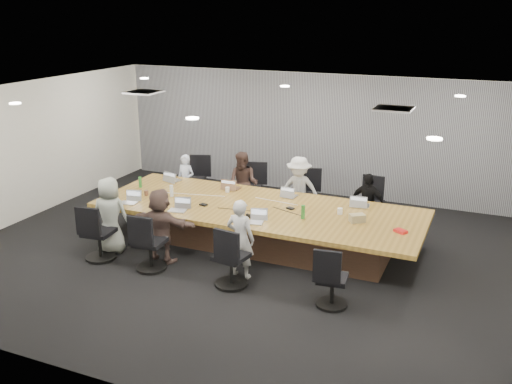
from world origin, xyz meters
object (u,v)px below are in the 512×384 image
at_px(person_4, 110,215).
at_px(chair_1, 250,191).
at_px(laptop_0, 172,180).
at_px(person_3, 367,203).
at_px(chair_3, 370,207).
at_px(person_2, 299,190).
at_px(chair_6, 231,261).
at_px(person_6, 240,239).
at_px(person_0, 186,181).
at_px(laptop_3, 361,205).
at_px(chair_4, 99,237).
at_px(bottle_clear, 172,191).
at_px(person_5, 161,226).
at_px(conference_table, 258,224).
at_px(bottle_green_right, 303,212).
at_px(person_1, 243,184).
at_px(laptop_2, 289,196).
at_px(canvas_bag, 357,218).
at_px(mug_brown, 146,193).
at_px(chair_7, 332,283).
at_px(laptop_1, 232,188).
at_px(laptop_6, 254,223).
at_px(bottle_green_left, 140,182).
at_px(chair_0, 194,183).
at_px(stapler, 250,216).
at_px(chair_2, 304,198).
at_px(snack_packet, 401,231).
at_px(chair_5, 150,247).
at_px(laptop_5, 177,211).
at_px(laptop_4, 128,203).

bearing_deg(person_4, chair_1, -127.17).
distance_m(laptop_0, person_3, 4.06).
bearing_deg(chair_3, person_2, 17.77).
height_order(chair_6, person_6, person_6).
bearing_deg(person_0, laptop_3, -4.34).
bearing_deg(chair_4, bottle_clear, 65.35).
xyz_separation_m(chair_6, person_5, (-1.50, 0.35, 0.25)).
xyz_separation_m(conference_table, person_0, (-2.31, 1.35, 0.18)).
bearing_deg(bottle_green_right, person_6, -122.42).
relative_size(person_1, person_6, 1.02).
relative_size(laptop_2, canvas_bag, 1.15).
bearing_deg(mug_brown, chair_3, 26.31).
distance_m(chair_7, laptop_1, 3.79).
height_order(person_1, laptop_1, person_1).
distance_m(person_3, bottle_green_right, 1.80).
distance_m(chair_1, laptop_6, 2.78).
height_order(person_3, bottle_clear, person_3).
relative_size(laptop_0, laptop_6, 1.14).
distance_m(laptop_0, bottle_clear, 1.08).
bearing_deg(conference_table, bottle_green_left, 177.21).
distance_m(chair_0, stapler, 3.34).
distance_m(person_5, stapler, 1.53).
xyz_separation_m(chair_3, person_4, (-4.00, -3.05, 0.29)).
height_order(laptop_0, person_1, person_1).
distance_m(chair_2, laptop_2, 0.96).
bearing_deg(person_4, chair_7, 162.26).
height_order(chair_6, laptop_0, chair_6).
xyz_separation_m(person_0, snack_packet, (4.93, -1.59, 0.18)).
xyz_separation_m(chair_5, bottle_green_left, (-1.41, 1.83, 0.44)).
relative_size(chair_0, stapler, 5.60).
bearing_deg(chair_0, bottle_clear, 87.66).
bearing_deg(bottle_green_right, chair_6, -115.65).
bearing_deg(laptop_1, conference_table, 137.18).
xyz_separation_m(chair_5, canvas_bag, (3.09, 1.64, 0.40)).
relative_size(chair_1, person_0, 0.72).
xyz_separation_m(conference_table, canvas_bag, (1.85, -0.06, 0.41)).
bearing_deg(chair_1, chair_7, 111.95).
bearing_deg(stapler, laptop_1, 150.07).
bearing_deg(laptop_5, chair_2, 46.63).
relative_size(chair_7, person_5, 0.56).
xyz_separation_m(person_2, stapler, (-0.22, -1.94, 0.08)).
bearing_deg(bottle_green_right, bottle_clear, 176.98).
bearing_deg(canvas_bag, snack_packet, -13.50).
relative_size(person_5, bottle_clear, 5.85).
xyz_separation_m(chair_5, laptop_2, (1.55, 2.50, 0.34)).
xyz_separation_m(chair_1, laptop_3, (2.63, -0.90, 0.33)).
bearing_deg(person_2, laptop_4, -146.45).
distance_m(canvas_bag, snack_packet, 0.78).
bearing_deg(bottle_green_left, person_0, 74.44).
relative_size(chair_5, laptop_5, 2.63).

